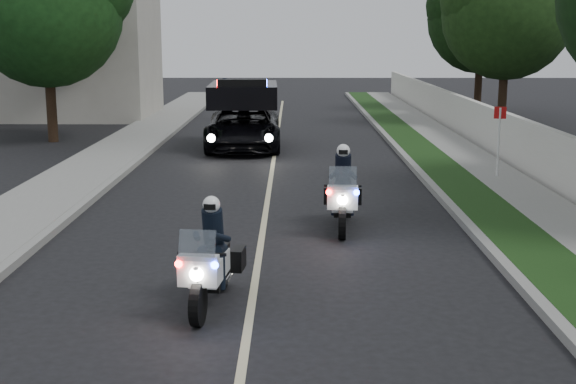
% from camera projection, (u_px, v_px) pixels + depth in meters
% --- Properties ---
extents(ground, '(120.00, 120.00, 0.00)m').
position_uv_depth(ground, '(251.00, 311.00, 10.85)').
color(ground, black).
rests_on(ground, ground).
extents(curb_right, '(0.20, 60.00, 0.15)m').
position_uv_depth(curb_right, '(423.00, 177.00, 20.61)').
color(curb_right, gray).
rests_on(curb_right, ground).
extents(grass_verge, '(1.20, 60.00, 0.16)m').
position_uv_depth(grass_verge, '(449.00, 177.00, 20.60)').
color(grass_verge, '#193814').
rests_on(grass_verge, ground).
extents(sidewalk_right, '(1.40, 60.00, 0.16)m').
position_uv_depth(sidewalk_right, '(498.00, 177.00, 20.60)').
color(sidewalk_right, gray).
rests_on(sidewalk_right, ground).
extents(property_wall, '(0.22, 60.00, 1.50)m').
position_uv_depth(property_wall, '(537.00, 152.00, 20.46)').
color(property_wall, beige).
rests_on(property_wall, ground).
extents(curb_left, '(0.20, 60.00, 0.15)m').
position_uv_depth(curb_left, '(118.00, 177.00, 20.66)').
color(curb_left, gray).
rests_on(curb_left, ground).
extents(sidewalk_left, '(2.00, 60.00, 0.16)m').
position_uv_depth(sidewalk_left, '(77.00, 177.00, 20.66)').
color(sidewalk_left, gray).
rests_on(sidewalk_left, ground).
extents(building_far, '(8.00, 6.00, 7.00)m').
position_uv_depth(building_far, '(65.00, 42.00, 35.68)').
color(building_far, '#A8A396').
rests_on(building_far, ground).
extents(lane_marking, '(0.12, 50.00, 0.01)m').
position_uv_depth(lane_marking, '(271.00, 180.00, 20.65)').
color(lane_marking, '#BFB78C').
rests_on(lane_marking, ground).
extents(police_moto_left, '(0.86, 1.93, 1.59)m').
position_uv_depth(police_moto_left, '(211.00, 305.00, 11.07)').
color(police_moto_left, silver).
rests_on(police_moto_left, ground).
extents(police_moto_right, '(0.83, 2.04, 1.69)m').
position_uv_depth(police_moto_right, '(342.00, 228.00, 15.47)').
color(police_moto_right, white).
rests_on(police_moto_right, ground).
extents(police_suv, '(2.61, 5.37, 2.58)m').
position_uv_depth(police_suv, '(244.00, 148.00, 26.31)').
color(police_suv, black).
rests_on(police_suv, ground).
extents(bicycle, '(0.61, 1.64, 0.85)m').
position_uv_depth(bicycle, '(225.00, 120.00, 35.25)').
color(bicycle, black).
rests_on(bicycle, ground).
extents(cyclist, '(0.64, 0.45, 1.70)m').
position_uv_depth(cyclist, '(225.00, 120.00, 35.25)').
color(cyclist, black).
rests_on(cyclist, ground).
extents(sign_post, '(0.40, 0.40, 2.05)m').
position_uv_depth(sign_post, '(496.00, 182.00, 20.38)').
color(sign_post, '#A01A0B').
rests_on(sign_post, ground).
extents(tree_right_d, '(6.99, 6.99, 9.00)m').
position_uv_depth(tree_right_d, '(501.00, 126.00, 32.75)').
color(tree_right_d, '#1C3C14').
rests_on(tree_right_d, ground).
extents(tree_right_e, '(6.10, 6.10, 8.88)m').
position_uv_depth(tree_right_e, '(477.00, 112.00, 38.75)').
color(tree_right_e, black).
rests_on(tree_right_e, ground).
extents(tree_left_near, '(6.07, 6.07, 9.04)m').
position_uv_depth(tree_left_near, '(54.00, 142.00, 27.97)').
color(tree_left_near, '#163F15').
rests_on(tree_left_near, ground).
extents(tree_left_far, '(7.05, 7.05, 9.44)m').
position_uv_depth(tree_left_far, '(66.00, 122.00, 34.28)').
color(tree_left_far, '#1B3410').
rests_on(tree_left_far, ground).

